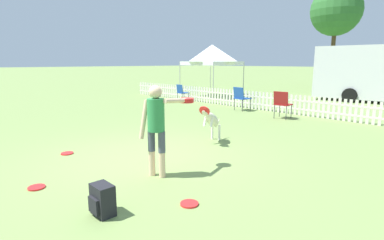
{
  "coord_description": "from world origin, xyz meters",
  "views": [
    {
      "loc": [
        4.82,
        -3.35,
        1.89
      ],
      "look_at": [
        0.51,
        0.81,
        0.73
      ],
      "focal_mm": 28.0,
      "sensor_mm": 36.0,
      "label": 1
    }
  ],
  "objects_px": {
    "handler_person": "(158,120)",
    "frisbee_near_handler": "(37,187)",
    "equipment_trailer": "(371,72)",
    "frisbee_midfield": "(189,204)",
    "folding_chair_center": "(182,91)",
    "canopy_tent_main": "(212,55)",
    "tree_left_grove": "(336,11)",
    "folding_chair_blue_left": "(241,97)",
    "backpack_on_grass": "(102,200)",
    "folding_chair_green_right": "(282,102)",
    "leaping_dog": "(211,119)",
    "frisbee_near_dog": "(67,153)"
  },
  "relations": [
    {
      "from": "folding_chair_center",
      "to": "frisbee_near_dog",
      "type": "bearing_deg",
      "value": 128.02
    },
    {
      "from": "backpack_on_grass",
      "to": "canopy_tent_main",
      "type": "bearing_deg",
      "value": 126.6
    },
    {
      "from": "folding_chair_green_right",
      "to": "handler_person",
      "type": "bearing_deg",
      "value": 95.43
    },
    {
      "from": "folding_chair_blue_left",
      "to": "folding_chair_green_right",
      "type": "height_order",
      "value": "folding_chair_green_right"
    },
    {
      "from": "handler_person",
      "to": "frisbee_near_dog",
      "type": "relative_size",
      "value": 6.15
    },
    {
      "from": "tree_left_grove",
      "to": "folding_chair_blue_left",
      "type": "bearing_deg",
      "value": -82.02
    },
    {
      "from": "frisbee_midfield",
      "to": "backpack_on_grass",
      "type": "distance_m",
      "value": 1.14
    },
    {
      "from": "frisbee_near_dog",
      "to": "folding_chair_green_right",
      "type": "xyz_separation_m",
      "value": [
        1.08,
        6.82,
        0.55
      ]
    },
    {
      "from": "folding_chair_blue_left",
      "to": "handler_person",
      "type": "bearing_deg",
      "value": 123.82
    },
    {
      "from": "handler_person",
      "to": "canopy_tent_main",
      "type": "relative_size",
      "value": 0.54
    },
    {
      "from": "leaping_dog",
      "to": "folding_chair_center",
      "type": "relative_size",
      "value": 1.27
    },
    {
      "from": "handler_person",
      "to": "equipment_trailer",
      "type": "bearing_deg",
      "value": 72.66
    },
    {
      "from": "handler_person",
      "to": "folding_chair_blue_left",
      "type": "height_order",
      "value": "handler_person"
    },
    {
      "from": "frisbee_near_dog",
      "to": "equipment_trailer",
      "type": "distance_m",
      "value": 14.27
    },
    {
      "from": "equipment_trailer",
      "to": "frisbee_midfield",
      "type": "bearing_deg",
      "value": -88.23
    },
    {
      "from": "leaping_dog",
      "to": "equipment_trailer",
      "type": "bearing_deg",
      "value": -110.93
    },
    {
      "from": "leaping_dog",
      "to": "frisbee_near_handler",
      "type": "bearing_deg",
      "value": 68.85
    },
    {
      "from": "equipment_trailer",
      "to": "tree_left_grove",
      "type": "bearing_deg",
      "value": 118.74
    },
    {
      "from": "equipment_trailer",
      "to": "canopy_tent_main",
      "type": "bearing_deg",
      "value": -155.98
    },
    {
      "from": "frisbee_near_handler",
      "to": "frisbee_midfield",
      "type": "bearing_deg",
      "value": 33.1
    },
    {
      "from": "folding_chair_center",
      "to": "tree_left_grove",
      "type": "bearing_deg",
      "value": -91.31
    },
    {
      "from": "handler_person",
      "to": "folding_chair_blue_left",
      "type": "bearing_deg",
      "value": 96.14
    },
    {
      "from": "frisbee_near_handler",
      "to": "equipment_trailer",
      "type": "distance_m",
      "value": 15.2
    },
    {
      "from": "folding_chair_blue_left",
      "to": "leaping_dog",
      "type": "bearing_deg",
      "value": 126.52
    },
    {
      "from": "backpack_on_grass",
      "to": "folding_chair_blue_left",
      "type": "height_order",
      "value": "folding_chair_blue_left"
    },
    {
      "from": "tree_left_grove",
      "to": "handler_person",
      "type": "bearing_deg",
      "value": -75.63
    },
    {
      "from": "handler_person",
      "to": "tree_left_grove",
      "type": "bearing_deg",
      "value": 84.25
    },
    {
      "from": "folding_chair_blue_left",
      "to": "backpack_on_grass",
      "type": "bearing_deg",
      "value": 123.29
    },
    {
      "from": "frisbee_near_handler",
      "to": "folding_chair_center",
      "type": "distance_m",
      "value": 10.32
    },
    {
      "from": "backpack_on_grass",
      "to": "folding_chair_blue_left",
      "type": "relative_size",
      "value": 0.43
    },
    {
      "from": "folding_chair_blue_left",
      "to": "canopy_tent_main",
      "type": "distance_m",
      "value": 5.49
    },
    {
      "from": "leaping_dog",
      "to": "backpack_on_grass",
      "type": "height_order",
      "value": "leaping_dog"
    },
    {
      "from": "folding_chair_blue_left",
      "to": "folding_chair_center",
      "type": "relative_size",
      "value": 1.12
    },
    {
      "from": "folding_chair_blue_left",
      "to": "tree_left_grove",
      "type": "distance_m",
      "value": 14.41
    },
    {
      "from": "tree_left_grove",
      "to": "folding_chair_center",
      "type": "bearing_deg",
      "value": -97.49
    },
    {
      "from": "frisbee_midfield",
      "to": "folding_chair_center",
      "type": "height_order",
      "value": "folding_chair_center"
    },
    {
      "from": "folding_chair_blue_left",
      "to": "tree_left_grove",
      "type": "bearing_deg",
      "value": -74.47
    },
    {
      "from": "leaping_dog",
      "to": "equipment_trailer",
      "type": "height_order",
      "value": "equipment_trailer"
    },
    {
      "from": "leaping_dog",
      "to": "frisbee_midfield",
      "type": "bearing_deg",
      "value": 107.18
    },
    {
      "from": "folding_chair_center",
      "to": "backpack_on_grass",
      "type": "bearing_deg",
      "value": 138.95
    },
    {
      "from": "frisbee_near_dog",
      "to": "canopy_tent_main",
      "type": "bearing_deg",
      "value": 117.07
    },
    {
      "from": "frisbee_near_handler",
      "to": "frisbee_near_dog",
      "type": "bearing_deg",
      "value": 144.07
    },
    {
      "from": "frisbee_near_dog",
      "to": "tree_left_grove",
      "type": "distance_m",
      "value": 21.54
    },
    {
      "from": "folding_chair_blue_left",
      "to": "folding_chair_center",
      "type": "height_order",
      "value": "folding_chair_blue_left"
    },
    {
      "from": "frisbee_near_dog",
      "to": "canopy_tent_main",
      "type": "distance_m",
      "value": 11.68
    },
    {
      "from": "frisbee_midfield",
      "to": "folding_chair_center",
      "type": "bearing_deg",
      "value": 138.52
    },
    {
      "from": "handler_person",
      "to": "frisbee_near_handler",
      "type": "distance_m",
      "value": 2.12
    },
    {
      "from": "frisbee_midfield",
      "to": "folding_chair_green_right",
      "type": "bearing_deg",
      "value": 109.83
    },
    {
      "from": "frisbee_near_handler",
      "to": "folding_chair_center",
      "type": "height_order",
      "value": "folding_chair_center"
    },
    {
      "from": "handler_person",
      "to": "backpack_on_grass",
      "type": "height_order",
      "value": "handler_person"
    }
  ]
}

